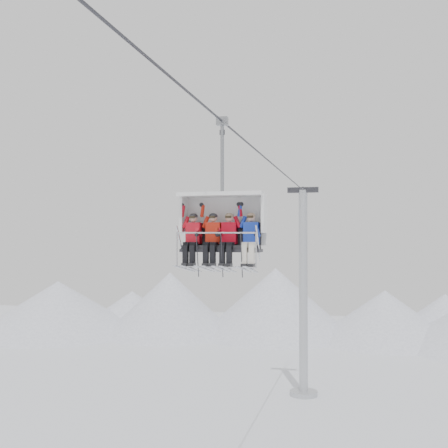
% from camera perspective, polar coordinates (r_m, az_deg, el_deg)
% --- Properties ---
extents(ridgeline, '(72.00, 21.00, 7.00)m').
position_cam_1_polar(ridgeline, '(57.38, 8.41, -8.75)').
color(ridgeline, white).
rests_on(ridgeline, ground).
extents(lift_tower_right, '(2.00, 1.80, 13.48)m').
position_cam_1_polar(lift_tower_right, '(37.07, 8.06, -8.22)').
color(lift_tower_right, '#ACAFB4').
rests_on(lift_tower_right, ground).
extents(haul_cable, '(0.06, 50.00, 0.06)m').
position_cam_1_polar(haul_cable, '(15.37, 0.00, 10.25)').
color(haul_cable, '#303036').
rests_on(haul_cable, lift_tower_left).
extents(chairlift_carrier, '(2.26, 1.17, 3.98)m').
position_cam_1_polar(chairlift_carrier, '(14.97, -0.08, 0.34)').
color(chairlift_carrier, black).
rests_on(chairlift_carrier, haul_cable).
extents(skier_far_left, '(0.39, 1.69, 1.56)m').
position_cam_1_polar(skier_far_left, '(14.87, -3.22, -1.43)').
color(skier_far_left, red).
rests_on(skier_far_left, chairlift_carrier).
extents(skier_center_left, '(0.39, 1.69, 1.56)m').
position_cam_1_polar(skier_center_left, '(14.72, -1.19, -1.43)').
color(skier_center_left, red).
rests_on(skier_center_left, chairlift_carrier).
extents(skier_center_right, '(0.39, 1.69, 1.56)m').
position_cam_1_polar(skier_center_right, '(14.62, 0.46, -1.43)').
color(skier_center_right, '#AA0717').
rests_on(skier_center_right, chairlift_carrier).
extents(skier_far_right, '(0.39, 1.69, 1.56)m').
position_cam_1_polar(skier_far_right, '(14.50, 2.69, -1.43)').
color(skier_far_right, '#1632A8').
rests_on(skier_far_right, chairlift_carrier).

